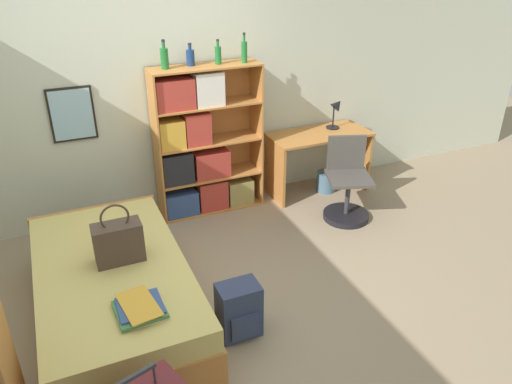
# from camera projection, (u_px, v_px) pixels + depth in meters

# --- Properties ---
(ground_plane) EXTENTS (14.00, 14.00, 0.00)m
(ground_plane) POSITION_uv_depth(u_px,v_px,m) (197.00, 297.00, 4.08)
(ground_plane) COLOR gray
(wall_back) EXTENTS (10.00, 0.09, 2.60)m
(wall_back) POSITION_uv_depth(u_px,v_px,m) (139.00, 91.00, 4.79)
(wall_back) COLOR beige
(wall_back) RESTS_ON ground_plane
(bed) EXTENTS (1.08, 1.94, 0.50)m
(bed) POSITION_uv_depth(u_px,v_px,m) (114.00, 291.00, 3.75)
(bed) COLOR #B77538
(bed) RESTS_ON ground_plane
(handbag) EXTENTS (0.35, 0.17, 0.47)m
(handbag) POSITION_uv_depth(u_px,v_px,m) (118.00, 242.00, 3.61)
(handbag) COLOR #47382D
(handbag) RESTS_ON bed
(book_stack_on_bed) EXTENTS (0.32, 0.38, 0.05)m
(book_stack_on_bed) POSITION_uv_depth(u_px,v_px,m) (140.00, 308.00, 3.17)
(book_stack_on_bed) COLOR beige
(book_stack_on_bed) RESTS_ON bed
(bookcase) EXTENTS (1.09, 0.33, 1.53)m
(bookcase) POSITION_uv_depth(u_px,v_px,m) (199.00, 149.00, 5.06)
(bookcase) COLOR #B77538
(bookcase) RESTS_ON ground_plane
(bottle_green) EXTENTS (0.07, 0.07, 0.26)m
(bottle_green) POSITION_uv_depth(u_px,v_px,m) (164.00, 58.00, 4.56)
(bottle_green) COLOR #1E6B2D
(bottle_green) RESTS_ON bookcase
(bottle_brown) EXTENTS (0.08, 0.08, 0.21)m
(bottle_brown) POSITION_uv_depth(u_px,v_px,m) (190.00, 57.00, 4.68)
(bottle_brown) COLOR navy
(bottle_brown) RESTS_ON bookcase
(bottle_clear) EXTENTS (0.06, 0.06, 0.23)m
(bottle_clear) POSITION_uv_depth(u_px,v_px,m) (218.00, 55.00, 4.74)
(bottle_clear) COLOR #1E6B2D
(bottle_clear) RESTS_ON bookcase
(bottle_blue) EXTENTS (0.06, 0.06, 0.28)m
(bottle_blue) POSITION_uv_depth(u_px,v_px,m) (244.00, 51.00, 4.79)
(bottle_blue) COLOR #1E6B2D
(bottle_blue) RESTS_ON bookcase
(desk) EXTENTS (1.12, 0.53, 0.70)m
(desk) POSITION_uv_depth(u_px,v_px,m) (318.00, 151.00, 5.57)
(desk) COLOR #B77538
(desk) RESTS_ON ground_plane
(desk_lamp) EXTENTS (0.20, 0.15, 0.35)m
(desk_lamp) POSITION_uv_depth(u_px,v_px,m) (337.00, 109.00, 5.52)
(desk_lamp) COLOR black
(desk_lamp) RESTS_ON desk
(desk_chair) EXTENTS (0.55, 0.55, 0.84)m
(desk_chair) POSITION_uv_depth(u_px,v_px,m) (347.00, 193.00, 5.13)
(desk_chair) COLOR black
(desk_chair) RESTS_ON ground_plane
(backpack) EXTENTS (0.30, 0.24, 0.42)m
(backpack) POSITION_uv_depth(u_px,v_px,m) (239.00, 310.00, 3.62)
(backpack) COLOR #2D3856
(backpack) RESTS_ON ground_plane
(waste_bin) EXTENTS (0.22, 0.22, 0.23)m
(waste_bin) POSITION_uv_depth(u_px,v_px,m) (326.00, 181.00, 5.73)
(waste_bin) COLOR slate
(waste_bin) RESTS_ON ground_plane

